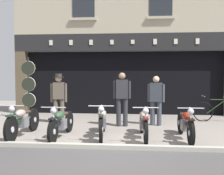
% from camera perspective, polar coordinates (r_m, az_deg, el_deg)
% --- Properties ---
extents(ground, '(21.00, 22.00, 0.18)m').
position_cam_1_polar(ground, '(5.33, -1.43, -16.22)').
color(ground, gray).
extents(shop_facade, '(9.30, 4.42, 6.04)m').
position_cam_1_polar(shop_facade, '(13.02, 2.69, 2.89)').
color(shop_facade, black).
rests_on(shop_facade, ground).
extents(motorcycle_left, '(0.62, 2.08, 0.93)m').
position_cam_1_polar(motorcycle_left, '(7.79, -18.12, -6.59)').
color(motorcycle_left, black).
rests_on(motorcycle_left, ground).
extents(motorcycle_center_left, '(0.62, 1.99, 0.91)m').
position_cam_1_polar(motorcycle_center_left, '(7.41, -10.54, -7.14)').
color(motorcycle_center_left, black).
rests_on(motorcycle_center_left, ground).
extents(motorcycle_center, '(0.62, 2.10, 0.94)m').
position_cam_1_polar(motorcycle_center, '(7.35, -2.03, -7.01)').
color(motorcycle_center, black).
rests_on(motorcycle_center, ground).
extents(motorcycle_center_right, '(0.62, 2.04, 0.91)m').
position_cam_1_polar(motorcycle_center_right, '(7.23, 6.64, -7.31)').
color(motorcycle_center_right, black).
rests_on(motorcycle_center_right, ground).
extents(motorcycle_right, '(0.62, 1.96, 0.90)m').
position_cam_1_polar(motorcycle_right, '(7.34, 15.13, -7.26)').
color(motorcycle_right, black).
rests_on(motorcycle_right, ground).
extents(salesman_left, '(0.55, 0.37, 1.69)m').
position_cam_1_polar(salesman_left, '(9.47, -11.08, -1.63)').
color(salesman_left, brown).
rests_on(salesman_left, ground).
extents(shopkeeper_center, '(0.56, 0.26, 1.73)m').
position_cam_1_polar(shopkeeper_center, '(8.75, 2.10, -1.87)').
color(shopkeeper_center, '#2D2D33').
rests_on(shopkeeper_center, ground).
extents(salesman_right, '(0.55, 0.30, 1.61)m').
position_cam_1_polar(salesman_right, '(9.01, 9.18, -2.23)').
color(salesman_right, '#3D424C').
rests_on(salesman_right, ground).
extents(tyre_sign_pole, '(0.54, 0.06, 2.29)m').
position_cam_1_polar(tyre_sign_pole, '(10.58, -17.08, 0.57)').
color(tyre_sign_pole, '#232328').
rests_on(tyre_sign_pole, ground).
extents(advert_board_near, '(0.80, 0.03, 1.10)m').
position_cam_1_polar(advert_board_near, '(11.39, 8.06, 3.53)').
color(advert_board_near, silver).
extents(leaning_bicycle, '(1.79, 0.50, 0.94)m').
position_cam_1_polar(leaning_bicycle, '(10.36, 21.50, -4.58)').
color(leaning_bicycle, black).
rests_on(leaning_bicycle, ground).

